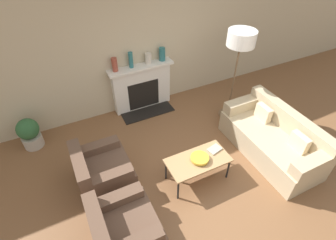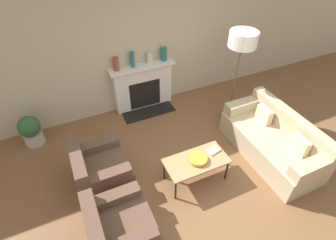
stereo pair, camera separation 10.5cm
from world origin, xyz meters
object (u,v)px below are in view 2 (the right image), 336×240
Objects in this scene: armchair_near at (119,227)px; mantel_vase_center_right at (150,58)px; coffee_table at (196,162)px; floor_lamp at (242,45)px; armchair_far at (100,169)px; mantel_vase_right at (164,54)px; bowl at (198,159)px; mantel_vase_left at (116,64)px; book at (213,150)px; fireplace at (143,87)px; couch at (273,141)px; potted_plant at (31,130)px; mantel_vase_center_left at (132,59)px.

armchair_near is 3.95× the size of mantel_vase_center_right.
coffee_table is 2.23m from floor_lamp.
mantel_vase_right reaches higher than armchair_far.
mantel_vase_left is at bearing 104.37° from bowl.
armchair_near is at bearing -176.28° from book.
fireplace is 3.05m from armchair_near.
fireplace is 1.36× the size of coffee_table.
fireplace reaches higher than armchair_far.
couch is at bearing -48.24° from mantel_vase_left.
mantel_vase_center_right is 2.66m from potted_plant.
coffee_table is at bearing -71.92° from armchair_near.
armchair_near is 0.86× the size of coffee_table.
mantel_vase_right is at bearing 78.88° from coffee_table.
floor_lamp reaches higher than book.
mantel_vase_right is (0.31, 0.00, 0.03)m from mantel_vase_center_right.
floor_lamp is 8.49× the size of mantel_vase_center_right.
mantel_vase_center_left is at bearing 96.31° from bowl.
armchair_near is 0.47× the size of floor_lamp.
armchair_near is 3.18× the size of mantel_vase_right.
coffee_table is (0.05, -2.25, -0.08)m from fireplace.
couch is 6.40× the size of bowl.
mantel_vase_center_left reaches higher than book.
armchair_near is 3.26m from mantel_vase_center_right.
mantel_vase_right reaches higher than potted_plant.
armchair_far is 3.95× the size of mantel_vase_center_right.
couch is 1.79m from floor_lamp.
potted_plant is at bearing -174.15° from fireplace.
fireplace is 4.28× the size of mantel_vase_center_left.
mantel_vase_left reaches higher than armchair_near.
couch is 1.53m from coffee_table.
mantel_vase_center_left is at bearing -23.44° from armchair_near.
bowl is (0.07, -2.26, -0.01)m from fireplace.
mantel_vase_center_right is 0.31m from mantel_vase_right.
mantel_vase_center_left is at bearing 6.75° from potted_plant.
mantel_vase_left is (-0.57, 2.27, 0.74)m from coffee_table.
couch reaches higher than potted_plant.
armchair_far is 3.18× the size of mantel_vase_right.
book is 2.31m from mantel_vase_right.
coffee_table is 0.08m from bowl.
armchair_far is at bearing -133.19° from mantel_vase_center_right.
armchair_far is 2.65m from mantel_vase_right.
mantel_vase_center_right is at bearing 87.01° from bowl.
armchair_near is at bearing -68.78° from potted_plant.
book is 0.93× the size of mantel_vase_left.
mantel_vase_left reaches higher than coffee_table.
couch is 3.08× the size of potted_plant.
potted_plant is (-2.52, -0.25, -0.81)m from mantel_vase_center_right.
fireplace is at bearing 5.85° from potted_plant.
book is (1.77, -0.54, 0.19)m from armchair_far.
coffee_table is 3.14× the size of mantel_vase_center_left.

